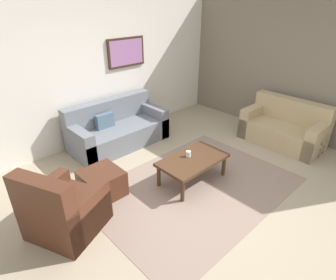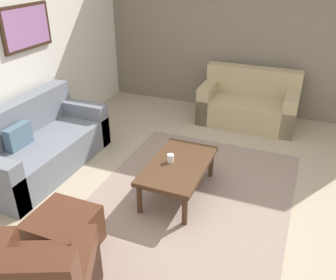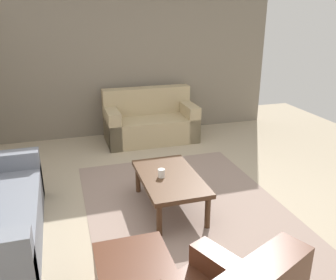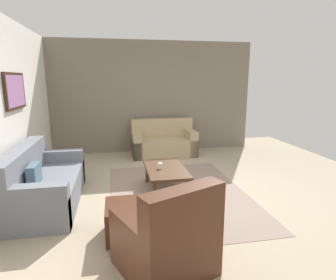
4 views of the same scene
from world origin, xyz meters
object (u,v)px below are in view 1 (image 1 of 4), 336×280
Objects in this scene: couch_main at (116,130)px; armchair_leather at (62,213)px; coffee_table at (193,161)px; framed_artwork at (126,52)px; couch_loveseat at (285,129)px; ottoman at (102,183)px; cup at (188,154)px.

armchair_leather reaches higher than couch_main.
framed_artwork reaches higher than coffee_table.
couch_main is 2.22× the size of framed_artwork.
couch_loveseat is 2.38m from coffee_table.
coffee_table is (1.25, -0.68, 0.16)m from ottoman.
couch_main is 1.73× the size of coffee_table.
couch_loveseat is 3.55m from framed_artwork.
armchair_leather is 1.23× the size of framed_artwork.
armchair_leather is 2.03m from cup.
couch_loveseat is at bearing -8.81° from coffee_table.
cup is at bearing 168.94° from couch_loveseat.
ottoman is (0.76, 0.34, -0.11)m from armchair_leather.
couch_main is at bearing 48.61° from ottoman.
framed_artwork is at bearing 38.45° from armchair_leather.
couch_loveseat is 2.40m from cup.
couch_main is 2.45m from armchair_leather.
couch_main reaches higher than ottoman.
coffee_table reaches higher than ottoman.
framed_artwork is (0.51, 2.24, 1.21)m from cup.
cup is (1.25, -0.58, 0.26)m from ottoman.
coffee_table is 0.14m from cup.
ottoman is at bearing 151.63° from coffee_table.
ottoman is at bearing 155.11° from cup.
cup is at bearing -85.47° from couch_main.
couch_loveseat is 2.75× the size of ottoman.
coffee_table is at bearing -85.68° from couch_main.
ottoman is at bearing 23.96° from armchair_leather.
ottoman is 1.43m from coffee_table.
couch_main is at bearing -148.11° from framed_artwork.
coffee_table is (-2.35, 0.36, 0.06)m from couch_loveseat.
couch_main is 1.94m from coffee_table.
ottoman is (-3.61, 1.04, -0.10)m from couch_loveseat.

